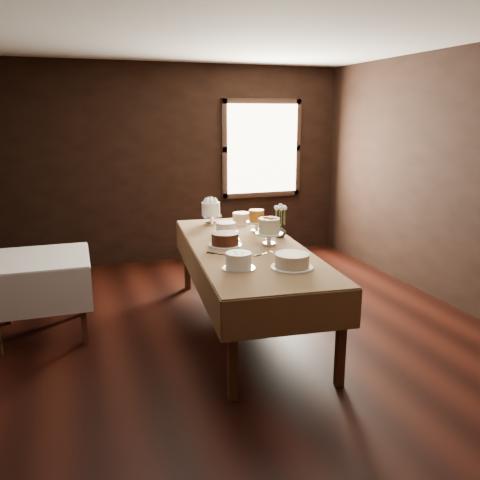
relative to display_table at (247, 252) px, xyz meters
name	(u,v)px	position (x,y,z in m)	size (l,w,h in m)	color
floor	(247,342)	(-0.12, -0.33, -0.78)	(5.00, 6.00, 0.01)	black
ceiling	(248,25)	(-0.12, -0.33, 2.02)	(5.00, 6.00, 0.01)	beige
wall_back	(177,165)	(-0.12, 2.67, 0.62)	(5.00, 0.02, 2.80)	black
wall_right	(473,183)	(2.38, -0.33, 0.62)	(0.02, 6.00, 2.80)	black
window	(262,149)	(1.18, 2.61, 0.82)	(1.10, 0.05, 1.30)	#FFEABF
display_table	(247,252)	(0.00, 0.00, 0.00)	(1.32, 2.82, 0.85)	#3F2314
side_table	(39,266)	(-1.94, 0.50, -0.10)	(0.93, 0.93, 0.78)	#3F2314
cake_meringue	(211,214)	(-0.06, 1.09, 0.19)	(0.28, 0.28, 0.27)	silver
cake_speckled	(241,218)	(0.30, 1.03, 0.12)	(0.29, 0.29, 0.12)	white
cake_lattice	(226,228)	(-0.02, 0.62, 0.11)	(0.28, 0.28, 0.10)	white
cake_caramel	(256,222)	(0.31, 0.55, 0.17)	(0.22, 0.22, 0.26)	white
cake_chocolate	(225,240)	(-0.20, 0.09, 0.12)	(0.32, 0.32, 0.13)	white
cake_flowers	(269,233)	(0.23, -0.01, 0.18)	(0.27, 0.27, 0.28)	white
cake_swirl	(239,261)	(-0.32, -0.67, 0.13)	(0.28, 0.28, 0.14)	silver
cake_cream	(292,261)	(0.11, -0.79, 0.12)	(0.41, 0.41, 0.12)	white
cake_server_a	(266,253)	(0.08, -0.30, 0.07)	(0.24, 0.03, 0.01)	silver
cake_server_b	(301,256)	(0.34, -0.50, 0.07)	(0.24, 0.03, 0.01)	silver
cake_server_c	(238,238)	(0.01, 0.32, 0.07)	(0.24, 0.03, 0.01)	silver
cake_server_d	(272,237)	(0.37, 0.26, 0.07)	(0.24, 0.03, 0.01)	silver
cake_server_e	(222,255)	(-0.32, -0.23, 0.07)	(0.24, 0.03, 0.01)	silver
flower_vase	(280,231)	(0.45, 0.23, 0.13)	(0.13, 0.13, 0.14)	#2D2823
flower_bouquet	(280,213)	(0.45, 0.23, 0.32)	(0.14, 0.14, 0.20)	white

